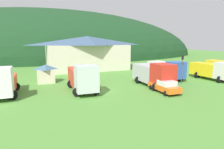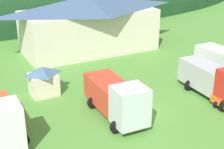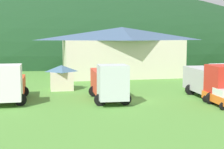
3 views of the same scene
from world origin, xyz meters
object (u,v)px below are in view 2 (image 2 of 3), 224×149
Objects in this scene: depot_building at (89,23)px; tow_truck_silver at (117,98)px; crane_truck_red at (217,81)px; traffic_cone_near_pickup at (115,95)px; play_shed_cream at (43,80)px; heavy_rig_white at (0,119)px.

depot_building is 19.20m from tow_truck_silver.
tow_truck_silver is 10.12m from crane_truck_red.
depot_building is 34.16× the size of traffic_cone_near_pickup.
play_shed_cream is 7.09m from traffic_cone_near_pickup.
heavy_rig_white is 13.06× the size of traffic_cone_near_pickup.
depot_building is at bearing 139.34° from heavy_rig_white.
depot_building is at bearing -164.71° from crane_truck_red.
play_shed_cream is at bearing 150.70° from traffic_cone_near_pickup.
crane_truck_red is at bearing -31.62° from play_shed_cream.
depot_building reaches higher than heavy_rig_white.
depot_building is 14.81m from play_shed_cream.
tow_truck_silver is at bearing -61.07° from play_shed_cream.
traffic_cone_near_pickup is (6.04, -3.39, -1.49)m from play_shed_cream.
tow_truck_silver reaches higher than crane_truck_red.
play_shed_cream is (-9.80, -10.84, -2.40)m from depot_building.
traffic_cone_near_pickup is at bearing -29.30° from play_shed_cream.
crane_truck_red is at bearing 84.48° from tow_truck_silver.
play_shed_cream is 0.37× the size of tow_truck_silver.
depot_building is 22.97m from heavy_rig_white.
traffic_cone_near_pickup is at bearing 105.34° from heavy_rig_white.
heavy_rig_white reaches higher than traffic_cone_near_pickup.
depot_building is 15.22m from traffic_cone_near_pickup.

